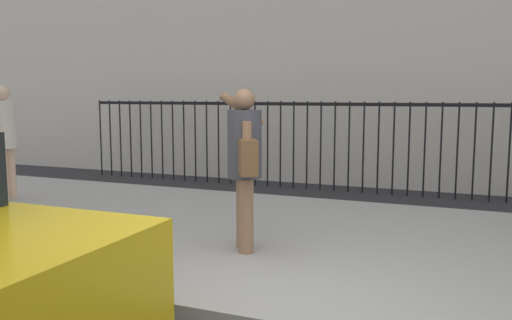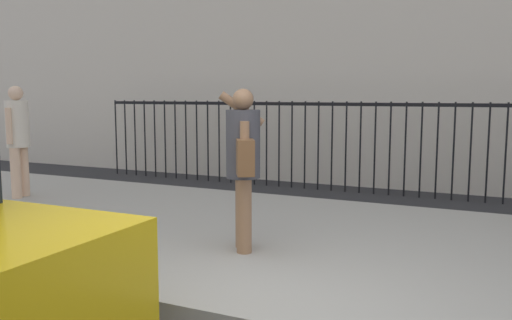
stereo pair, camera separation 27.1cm
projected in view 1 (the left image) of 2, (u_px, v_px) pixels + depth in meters
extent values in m
cube|color=#9E9B93|center=(331.00, 246.00, 5.75)|extent=(28.00, 4.40, 0.15)
cube|color=black|center=(387.00, 105.00, 8.97)|extent=(12.00, 0.04, 0.06)
cylinder|color=black|center=(101.00, 138.00, 11.32)|extent=(0.03, 0.03, 1.60)
cylinder|color=black|center=(111.00, 138.00, 11.22)|extent=(0.03, 0.03, 1.60)
cylinder|color=black|center=(120.00, 139.00, 11.13)|extent=(0.03, 0.03, 1.60)
cylinder|color=black|center=(131.00, 139.00, 11.03)|extent=(0.03, 0.03, 1.60)
cylinder|color=black|center=(141.00, 139.00, 10.93)|extent=(0.03, 0.03, 1.60)
cylinder|color=black|center=(151.00, 140.00, 10.84)|extent=(0.03, 0.03, 1.60)
cylinder|color=black|center=(162.00, 140.00, 10.74)|extent=(0.03, 0.03, 1.60)
cylinder|color=black|center=(173.00, 141.00, 10.65)|extent=(0.03, 0.03, 1.60)
cylinder|color=black|center=(184.00, 141.00, 10.55)|extent=(0.03, 0.03, 1.60)
cylinder|color=black|center=(195.00, 141.00, 10.45)|extent=(0.03, 0.03, 1.60)
cylinder|color=black|center=(207.00, 142.00, 10.36)|extent=(0.03, 0.03, 1.60)
cylinder|color=black|center=(218.00, 142.00, 10.26)|extent=(0.03, 0.03, 1.60)
cylinder|color=black|center=(230.00, 143.00, 10.17)|extent=(0.03, 0.03, 1.60)
cylinder|color=black|center=(243.00, 143.00, 10.07)|extent=(0.03, 0.03, 1.60)
cylinder|color=black|center=(255.00, 144.00, 9.97)|extent=(0.03, 0.03, 1.60)
cylinder|color=black|center=(268.00, 144.00, 9.88)|extent=(0.03, 0.03, 1.60)
cylinder|color=black|center=(280.00, 145.00, 9.78)|extent=(0.03, 0.03, 1.60)
cylinder|color=black|center=(294.00, 145.00, 9.68)|extent=(0.03, 0.03, 1.60)
cylinder|color=black|center=(307.00, 146.00, 9.59)|extent=(0.03, 0.03, 1.60)
cylinder|color=black|center=(321.00, 146.00, 9.49)|extent=(0.03, 0.03, 1.60)
cylinder|color=black|center=(335.00, 147.00, 9.40)|extent=(0.03, 0.03, 1.60)
cylinder|color=black|center=(349.00, 147.00, 9.30)|extent=(0.03, 0.03, 1.60)
cylinder|color=black|center=(363.00, 148.00, 9.20)|extent=(0.03, 0.03, 1.60)
cylinder|color=black|center=(378.00, 148.00, 9.11)|extent=(0.03, 0.03, 1.60)
cylinder|color=black|center=(393.00, 149.00, 9.01)|extent=(0.03, 0.03, 1.60)
cylinder|color=black|center=(409.00, 149.00, 8.92)|extent=(0.03, 0.03, 1.60)
cylinder|color=black|center=(425.00, 150.00, 8.82)|extent=(0.03, 0.03, 1.60)
cylinder|color=black|center=(441.00, 151.00, 8.72)|extent=(0.03, 0.03, 1.60)
cylinder|color=black|center=(457.00, 151.00, 8.63)|extent=(0.03, 0.03, 1.60)
cylinder|color=black|center=(474.00, 152.00, 8.53)|extent=(0.03, 0.03, 1.60)
cylinder|color=black|center=(491.00, 152.00, 8.43)|extent=(0.03, 0.03, 1.60)
cylinder|color=black|center=(509.00, 153.00, 8.34)|extent=(0.03, 0.03, 1.60)
cylinder|color=black|center=(75.00, 295.00, 3.69)|extent=(0.64, 0.22, 0.64)
cylinder|color=#936B4C|center=(243.00, 212.00, 5.42)|extent=(0.15, 0.15, 0.74)
cylinder|color=#936B4C|center=(246.00, 216.00, 5.23)|extent=(0.15, 0.15, 0.74)
cylinder|color=#3F3F47|center=(245.00, 144.00, 5.24)|extent=(0.47, 0.47, 0.68)
sphere|color=#936B4C|center=(244.00, 99.00, 5.18)|extent=(0.21, 0.21, 0.21)
cylinder|color=#936B4C|center=(242.00, 109.00, 5.39)|extent=(0.45, 0.32, 0.37)
cylinder|color=#936B4C|center=(247.00, 148.00, 5.04)|extent=(0.09, 0.09, 0.51)
cube|color=black|center=(248.00, 101.00, 5.34)|extent=(0.04, 0.07, 0.15)
cube|color=brown|center=(248.00, 157.00, 5.00)|extent=(0.28, 0.32, 0.34)
cylinder|color=beige|center=(2.00, 175.00, 7.83)|extent=(0.15, 0.15, 0.77)
cylinder|color=beige|center=(11.00, 173.00, 8.03)|extent=(0.15, 0.15, 0.77)
cylinder|color=silver|center=(4.00, 124.00, 7.84)|extent=(0.41, 0.41, 0.71)
sphere|color=beige|center=(2.00, 93.00, 7.78)|extent=(0.22, 0.22, 0.22)
cylinder|color=beige|center=(12.00, 125.00, 8.04)|extent=(0.09, 0.09, 0.54)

